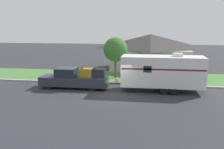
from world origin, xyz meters
name	(u,v)px	position (x,y,z in m)	size (l,w,h in m)	color
ground_plane	(116,95)	(0.00, 0.00, 0.00)	(120.00, 120.00, 0.00)	#2D2D33
curb_strip	(122,84)	(0.00, 3.75, 0.07)	(80.00, 0.30, 0.14)	#ADADA8
lawn_strip	(125,77)	(0.00, 7.40, 0.01)	(80.00, 7.00, 0.03)	#477538
house_across_street	(150,51)	(2.75, 13.34, 2.45)	(10.96, 6.95, 4.72)	#B2B2A8
pickup_truck	(75,79)	(-4.25, 1.74, 0.89)	(6.45, 2.00, 2.02)	black
travel_trailer	(162,71)	(3.88, 1.74, 1.84)	(8.37, 2.43, 3.46)	black
mailbox	(182,76)	(5.96, 4.31, 0.96)	(0.48, 0.20, 1.25)	brown
tree_in_yard	(116,50)	(-1.08, 6.94, 3.20)	(2.71, 2.71, 4.57)	brown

